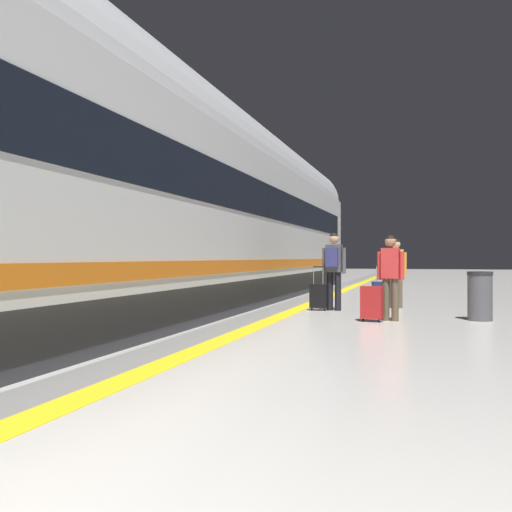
% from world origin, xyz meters
% --- Properties ---
extents(safety_line_strip, '(0.36, 80.00, 0.01)m').
position_xyz_m(safety_line_strip, '(-0.83, 10.00, 0.00)').
color(safety_line_strip, yellow).
rests_on(safety_line_strip, ground).
extents(tactile_edge_band, '(0.76, 80.00, 0.01)m').
position_xyz_m(tactile_edge_band, '(-1.23, 10.00, 0.00)').
color(tactile_edge_band, slate).
rests_on(tactile_edge_band, ground).
extents(high_speed_train, '(2.94, 36.13, 4.97)m').
position_xyz_m(high_speed_train, '(-3.07, 9.39, 2.51)').
color(high_speed_train, '#38383D').
rests_on(high_speed_train, ground).
extents(passenger_near, '(0.49, 0.23, 1.59)m').
position_xyz_m(passenger_near, '(1.31, 12.39, 0.92)').
color(passenger_near, brown).
rests_on(passenger_near, ground).
extents(suitcase_near, '(0.41, 0.28, 0.65)m').
position_xyz_m(suitcase_near, '(1.00, 12.17, 0.35)').
color(suitcase_near, '#A51E1E').
rests_on(suitcase_near, ground).
extents(passenger_mid, '(0.53, 0.36, 1.72)m').
position_xyz_m(passenger_mid, '(-0.00, 14.12, 1.02)').
color(passenger_mid, black).
rests_on(passenger_mid, ground).
extents(suitcase_mid, '(0.38, 0.24, 0.98)m').
position_xyz_m(suitcase_mid, '(-0.32, 14.04, 0.32)').
color(suitcase_mid, black).
rests_on(suitcase_mid, ground).
extents(passenger_far, '(0.49, 0.26, 1.60)m').
position_xyz_m(passenger_far, '(1.28, 15.13, 0.93)').
color(passenger_far, brown).
rests_on(passenger_far, ground).
extents(suitcase_far, '(0.42, 0.31, 1.01)m').
position_xyz_m(suitcase_far, '(0.96, 14.85, 0.34)').
color(suitcase_far, '#19234C').
rests_on(suitcase_far, ground).
extents(waste_bin, '(0.46, 0.46, 0.91)m').
position_xyz_m(waste_bin, '(2.90, 12.92, 0.46)').
color(waste_bin, '#4C4C51').
rests_on(waste_bin, ground).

